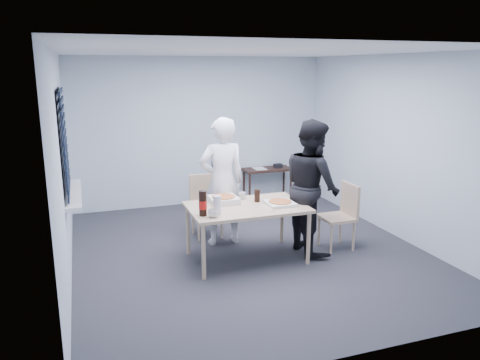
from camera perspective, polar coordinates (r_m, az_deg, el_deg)
name	(u,v)px	position (r m, az deg, el deg)	size (l,w,h in m)	color
room	(66,150)	(6.02, -20.40, 3.46)	(5.00, 5.00, 5.00)	#2E2D33
dining_table	(247,210)	(5.91, 0.82, -3.71)	(1.47, 0.93, 0.71)	beige
chair_far	(205,201)	(6.86, -4.25, -2.53)	(0.42, 0.42, 0.89)	beige
chair_right	(343,211)	(6.49, 12.41, -3.75)	(0.42, 0.42, 0.89)	beige
person_white	(222,182)	(6.41, -2.19, -0.19)	(0.65, 0.42, 1.77)	white
person_black	(312,186)	(6.22, 8.74, -0.77)	(0.86, 0.47, 1.77)	black
side_table	(267,172)	(8.67, 3.36, 0.92)	(0.89, 0.40, 0.60)	#341F16
stool	(220,189)	(7.90, -2.41, -1.08)	(0.38, 0.38, 0.52)	black
backpack	(220,172)	(7.82, -2.41, 0.96)	(0.27, 0.20, 0.37)	slate
pizza_box_a	(224,199)	(6.02, -2.02, -2.38)	(0.35, 0.35, 0.09)	silver
pizza_box_b	(280,203)	(5.95, 4.90, -2.80)	(0.34, 0.34, 0.05)	silver
mug_a	(213,213)	(5.44, -3.27, -4.06)	(0.12, 0.12, 0.10)	silver
mug_b	(242,196)	(6.17, 0.24, -1.93)	(0.10, 0.10, 0.09)	silver
cola_glass	(257,196)	(6.05, 2.11, -1.91)	(0.07, 0.07, 0.16)	black
soda_bottle	(203,204)	(5.48, -4.56, -2.89)	(0.10, 0.10, 0.30)	black
plastic_cups	(217,205)	(5.54, -2.80, -3.05)	(0.09, 0.09, 0.22)	silver
rubber_band	(273,211)	(5.67, 4.01, -3.85)	(0.05, 0.05, 0.00)	red
papers	(260,168)	(8.61, 2.40, 1.41)	(0.21, 0.28, 0.00)	white
black_box	(278,166)	(8.75, 4.65, 1.77)	(0.15, 0.11, 0.06)	black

